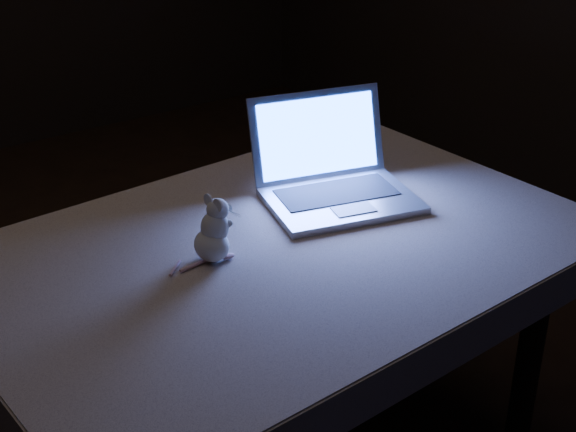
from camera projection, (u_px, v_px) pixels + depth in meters
floor at (159, 399)px, 2.81m from camera, size 5.00×5.00×0.00m
table at (281, 370)px, 2.31m from camera, size 1.53×1.04×0.79m
tablecloth at (250, 265)px, 2.14m from camera, size 1.59×1.07×0.11m
laptop at (343, 159)px, 2.26m from camera, size 0.48×0.44×0.27m
plush_mouse at (211, 230)px, 2.02m from camera, size 0.14×0.14×0.17m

